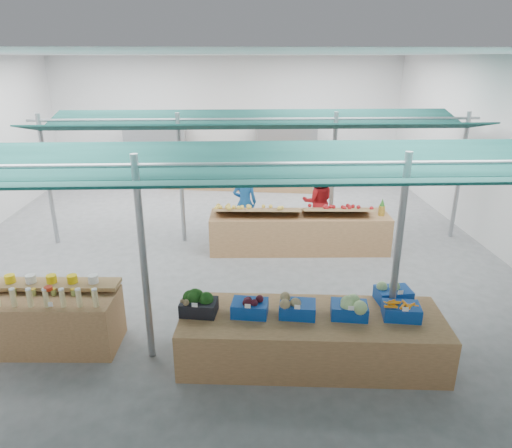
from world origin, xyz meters
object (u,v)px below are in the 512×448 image
object	(u,v)px
bottle_shelf	(55,318)
fruit_counter	(299,232)
veg_counter	(311,337)
crate_stack	(396,341)
vendor_right	(318,202)
vendor_left	(245,202)

from	to	relation	value
bottle_shelf	fruit_counter	distance (m)	5.42
bottle_shelf	fruit_counter	world-z (taller)	bottle_shelf
bottle_shelf	veg_counter	world-z (taller)	bottle_shelf
crate_stack	vendor_right	xyz separation A→B (m)	(-0.30, 5.12, 0.52)
fruit_counter	vendor_right	distance (m)	1.31
veg_counter	crate_stack	xyz separation A→B (m)	(1.25, -0.01, -0.09)
bottle_shelf	crate_stack	size ratio (longest dim) A/B	3.54
crate_stack	vendor_left	distance (m)	5.56
vendor_right	veg_counter	bearing A→B (deg)	81.32
bottle_shelf	crate_stack	world-z (taller)	bottle_shelf
fruit_counter	vendor_left	world-z (taller)	vendor_left
vendor_right	bottle_shelf	bearing A→B (deg)	46.01
veg_counter	fruit_counter	bearing A→B (deg)	89.63
bottle_shelf	vendor_left	size ratio (longest dim) A/B	1.21
veg_counter	crate_stack	size ratio (longest dim) A/B	6.82
bottle_shelf	veg_counter	bearing A→B (deg)	-5.01
crate_stack	bottle_shelf	bearing A→B (deg)	174.06
bottle_shelf	vendor_right	size ratio (longest dim) A/B	1.21
fruit_counter	vendor_right	bearing A→B (deg)	63.23
fruit_counter	veg_counter	bearing A→B (deg)	-93.14
fruit_counter	vendor_right	size ratio (longest dim) A/B	2.50
veg_counter	vendor_left	size ratio (longest dim) A/B	2.33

